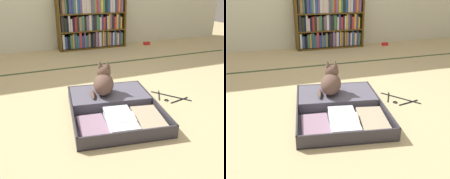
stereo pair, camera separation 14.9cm
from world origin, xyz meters
TOP-DOWN VIEW (x-y plane):
  - ground_plane at (0.00, 0.00)m, footprint 10.00×10.00m
  - tatami_border at (0.00, 1.31)m, footprint 4.80×0.05m
  - bookshelf at (0.46, 2.27)m, footprint 1.14×0.22m
  - open_suitcase at (-0.09, 0.01)m, footprint 0.82×0.97m
  - black_cat at (-0.12, 0.16)m, footprint 0.27×0.30m
  - clothes_hanger at (0.50, 0.05)m, footprint 0.28×0.33m
  - small_red_pouch at (1.44, 2.14)m, footprint 0.10×0.07m

SIDE VIEW (x-z plane):
  - ground_plane at x=0.00m, z-range 0.00..0.00m
  - tatami_border at x=0.00m, z-range 0.00..0.00m
  - clothes_hanger at x=0.50m, z-range 0.00..0.01m
  - small_red_pouch at x=1.44m, z-range 0.00..0.05m
  - open_suitcase at x=-0.09m, z-range -0.01..0.10m
  - black_cat at x=-0.12m, z-range 0.06..0.35m
  - bookshelf at x=0.46m, z-range -0.01..0.86m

